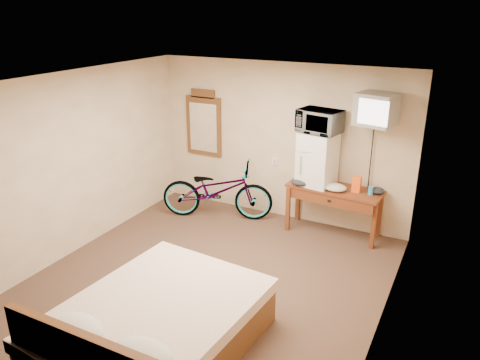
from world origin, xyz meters
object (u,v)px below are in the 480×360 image
(bicycle, at_px, (217,190))
(mini_fridge, at_px, (317,159))
(desk, at_px, (334,196))
(bed, at_px, (152,329))
(blue_cup, at_px, (371,191))
(crt_television, at_px, (376,109))
(microwave, at_px, (320,121))
(wall_mirror, at_px, (204,124))

(bicycle, bearing_deg, mini_fridge, -98.67)
(desk, xyz_separation_m, bed, (-0.82, -3.37, -0.34))
(mini_fridge, xyz_separation_m, blue_cup, (0.83, -0.05, -0.34))
(crt_television, bearing_deg, microwave, 178.63)
(crt_television, xyz_separation_m, bed, (-1.31, -3.39, -1.68))
(blue_cup, bearing_deg, wall_mirror, 174.51)
(blue_cup, distance_m, bicycle, 2.42)
(mini_fridge, bearing_deg, bicycle, -169.02)
(desk, height_order, mini_fridge, mini_fridge)
(crt_television, bearing_deg, desk, -177.41)
(blue_cup, distance_m, wall_mirror, 3.00)
(crt_television, bearing_deg, wall_mirror, 175.01)
(mini_fridge, bearing_deg, wall_mirror, 173.67)
(crt_television, height_order, wall_mirror, crt_television)
(microwave, distance_m, crt_television, 0.82)
(mini_fridge, height_order, microwave, microwave)
(mini_fridge, height_order, wall_mirror, wall_mirror)
(blue_cup, height_order, bicycle, bicycle)
(bicycle, bearing_deg, wall_mirror, 26.17)
(mini_fridge, bearing_deg, bed, -98.73)
(desk, relative_size, mini_fridge, 1.79)
(blue_cup, xyz_separation_m, wall_mirror, (-2.93, 0.28, 0.58))
(wall_mirror, height_order, bed, wall_mirror)
(desk, height_order, crt_television, crt_television)
(blue_cup, bearing_deg, mini_fridge, 176.65)
(mini_fridge, height_order, crt_television, crt_television)
(mini_fridge, relative_size, bicycle, 0.44)
(mini_fridge, height_order, blue_cup, mini_fridge)
(bicycle, bearing_deg, blue_cup, -103.59)
(desk, bearing_deg, bicycle, -171.99)
(microwave, xyz_separation_m, crt_television, (0.79, -0.02, 0.25))
(bed, bearing_deg, mini_fridge, 81.27)
(blue_cup, relative_size, bed, 0.06)
(microwave, distance_m, wall_mirror, 2.14)
(blue_cup, bearing_deg, bicycle, -173.95)
(desk, relative_size, wall_mirror, 1.27)
(desk, relative_size, bed, 0.63)
(desk, xyz_separation_m, bicycle, (-1.85, -0.26, -0.16))
(bicycle, distance_m, bed, 3.28)
(wall_mirror, distance_m, bed, 4.12)
(mini_fridge, xyz_separation_m, bicycle, (-1.55, -0.30, -0.68))
(microwave, relative_size, crt_television, 0.95)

